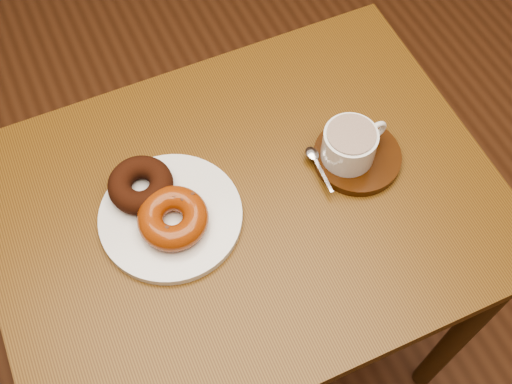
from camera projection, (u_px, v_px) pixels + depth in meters
name	position (u px, v px, depth m)	size (l,w,h in m)	color
ground	(219.00, 291.00, 1.82)	(6.00, 6.00, 0.00)	#55301A
cafe_table	(246.00, 236.00, 1.17)	(0.85, 0.65, 0.79)	brown
donut_plate	(171.00, 217.00, 1.04)	(0.23, 0.23, 0.01)	white
donut_cinnamon	(141.00, 185.00, 1.04)	(0.11, 0.11, 0.04)	black
donut_caramel	(173.00, 218.00, 1.01)	(0.13, 0.13, 0.04)	#8D3A0F
saucer	(357.00, 157.00, 1.10)	(0.15, 0.15, 0.02)	#331707
coffee_cup	(350.00, 144.00, 1.06)	(0.12, 0.09, 0.06)	white
teaspoon	(314.00, 158.00, 1.08)	(0.02, 0.10, 0.01)	silver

